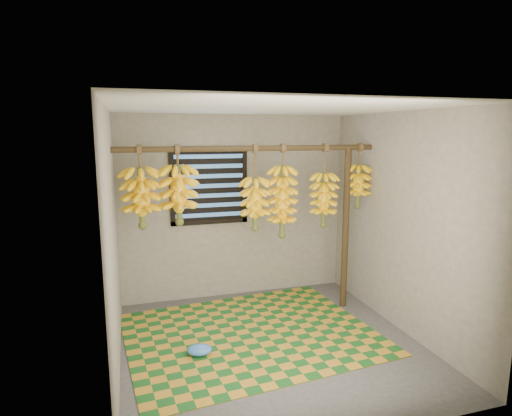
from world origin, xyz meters
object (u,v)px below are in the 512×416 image
object	(u,v)px
banana_bunch_a	(141,198)
banana_bunch_d	(282,202)
banana_bunch_b	(179,195)
woven_mat	(251,334)
banana_bunch_f	(358,186)
support_post	(346,229)
plastic_bag	(199,350)
banana_bunch_e	(324,200)
banana_bunch_c	(255,204)

from	to	relation	value
banana_bunch_a	banana_bunch_d	world-z (taller)	same
banana_bunch_b	banana_bunch_d	bearing A→B (deg)	0.00
banana_bunch_d	woven_mat	bearing A→B (deg)	-140.55
banana_bunch_b	banana_bunch_f	xyz separation A→B (m)	(2.18, 0.00, 0.02)
support_post	banana_bunch_b	world-z (taller)	banana_bunch_b
support_post	plastic_bag	xyz separation A→B (m)	(-1.95, -0.71, -0.94)
plastic_bag	banana_bunch_e	distance (m)	2.23
banana_bunch_d	banana_bunch_f	xyz separation A→B (m)	(0.99, 0.00, 0.15)
banana_bunch_c	banana_bunch_f	bearing A→B (deg)	0.00
support_post	plastic_bag	world-z (taller)	support_post
banana_bunch_c	banana_bunch_f	size ratio (longest dim) A/B	1.24
woven_mat	plastic_bag	world-z (taller)	plastic_bag
woven_mat	banana_bunch_c	size ratio (longest dim) A/B	2.67
support_post	banana_bunch_e	size ratio (longest dim) A/B	2.00
plastic_bag	banana_bunch_e	world-z (taller)	banana_bunch_e
support_post	banana_bunch_a	bearing A→B (deg)	180.00
banana_bunch_e	banana_bunch_c	bearing A→B (deg)	180.00
plastic_bag	banana_bunch_f	world-z (taller)	banana_bunch_f
banana_bunch_f	plastic_bag	bearing A→B (deg)	-161.26
plastic_bag	banana_bunch_c	world-z (taller)	banana_bunch_c
banana_bunch_c	banana_bunch_b	bearing A→B (deg)	180.00
woven_mat	support_post	bearing A→B (deg)	17.19
woven_mat	banana_bunch_a	distance (m)	1.89
plastic_bag	banana_bunch_d	xyz separation A→B (m)	(1.12, 0.71, 1.32)
woven_mat	plastic_bag	bearing A→B (deg)	-154.01
support_post	woven_mat	bearing A→B (deg)	-162.81
woven_mat	banana_bunch_e	distance (m)	1.77
banana_bunch_d	banana_bunch_e	bearing A→B (deg)	0.00
woven_mat	banana_bunch_e	bearing A→B (deg)	21.84
banana_bunch_a	banana_bunch_f	size ratio (longest dim) A/B	1.11
banana_bunch_b	banana_bunch_f	bearing A→B (deg)	0.00
banana_bunch_d	banana_bunch_f	distance (m)	1.00
banana_bunch_a	banana_bunch_e	world-z (taller)	same
plastic_bag	banana_bunch_b	world-z (taller)	banana_bunch_b
banana_bunch_a	banana_bunch_d	bearing A→B (deg)	0.00
woven_mat	banana_bunch_b	size ratio (longest dim) A/B	3.04
support_post	banana_bunch_f	size ratio (longest dim) A/B	2.53
banana_bunch_f	banana_bunch_b	bearing A→B (deg)	180.00
support_post	banana_bunch_d	world-z (taller)	banana_bunch_d
woven_mat	banana_bunch_f	bearing A→B (deg)	15.55
woven_mat	banana_bunch_e	xyz separation A→B (m)	(1.03, 0.41, 1.37)
banana_bunch_a	banana_bunch_c	distance (m)	1.26
banana_bunch_e	banana_bunch_f	bearing A→B (deg)	0.00
plastic_bag	banana_bunch_f	size ratio (longest dim) A/B	0.32
plastic_bag	banana_bunch_d	size ratio (longest dim) A/B	0.23
plastic_bag	banana_bunch_c	size ratio (longest dim) A/B	0.26
banana_bunch_b	banana_bunch_c	xyz separation A→B (m)	(0.86, 0.00, -0.14)
support_post	woven_mat	size ratio (longest dim) A/B	0.77
support_post	banana_bunch_d	size ratio (longest dim) A/B	1.84
woven_mat	plastic_bag	distance (m)	0.68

